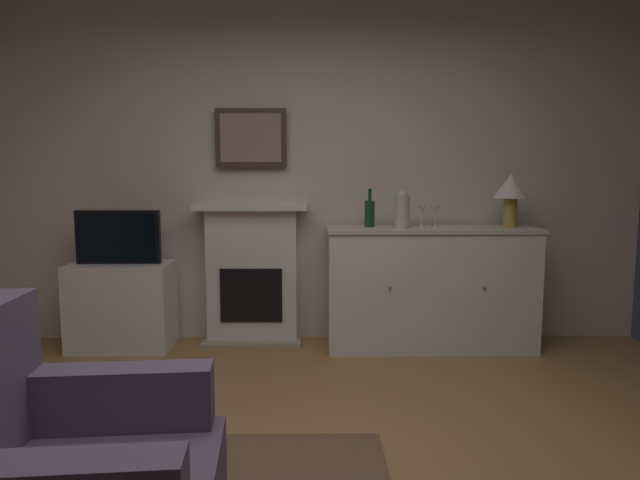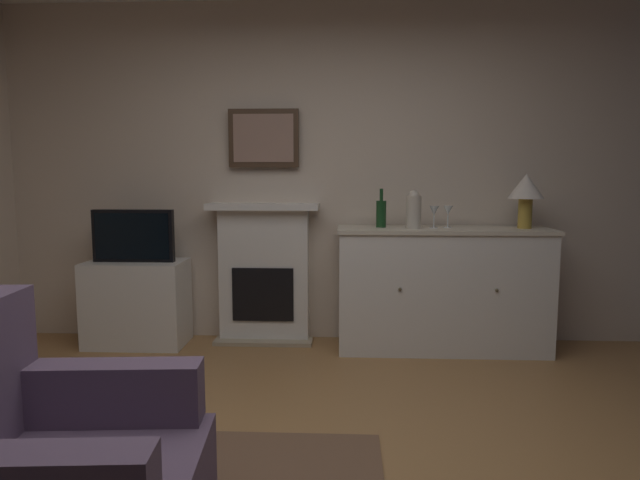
# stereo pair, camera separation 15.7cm
# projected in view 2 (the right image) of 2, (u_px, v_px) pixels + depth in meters

# --- Properties ---
(wall_rear) EXTENTS (5.22, 0.06, 2.65)m
(wall_rear) POSITION_uv_depth(u_px,v_px,m) (327.00, 174.00, 4.37)
(wall_rear) COLOR beige
(wall_rear) RESTS_ON ground_plane
(fireplace_unit) EXTENTS (0.87, 0.30, 1.10)m
(fireplace_unit) POSITION_uv_depth(u_px,v_px,m) (264.00, 273.00, 4.36)
(fireplace_unit) COLOR white
(fireplace_unit) RESTS_ON ground_plane
(framed_picture) EXTENTS (0.55, 0.04, 0.45)m
(framed_picture) POSITION_uv_depth(u_px,v_px,m) (264.00, 138.00, 4.28)
(framed_picture) COLOR #473323
(sideboard_cabinet) EXTENTS (1.58, 0.49, 0.93)m
(sideboard_cabinet) POSITION_uv_depth(u_px,v_px,m) (442.00, 289.00, 4.13)
(sideboard_cabinet) COLOR white
(sideboard_cabinet) RESTS_ON ground_plane
(table_lamp) EXTENTS (0.26, 0.26, 0.40)m
(table_lamp) POSITION_uv_depth(u_px,v_px,m) (526.00, 190.00, 4.01)
(table_lamp) COLOR #B79338
(table_lamp) RESTS_ON sideboard_cabinet
(wine_bottle) EXTENTS (0.08, 0.08, 0.29)m
(wine_bottle) POSITION_uv_depth(u_px,v_px,m) (381.00, 213.00, 4.11)
(wine_bottle) COLOR #193F1E
(wine_bottle) RESTS_ON sideboard_cabinet
(wine_glass_left) EXTENTS (0.07, 0.07, 0.16)m
(wine_glass_left) POSITION_uv_depth(u_px,v_px,m) (434.00, 212.00, 4.05)
(wine_glass_left) COLOR silver
(wine_glass_left) RESTS_ON sideboard_cabinet
(wine_glass_center) EXTENTS (0.07, 0.07, 0.16)m
(wine_glass_center) POSITION_uv_depth(u_px,v_px,m) (448.00, 211.00, 4.09)
(wine_glass_center) COLOR silver
(wine_glass_center) RESTS_ON sideboard_cabinet
(vase_decorative) EXTENTS (0.11, 0.11, 0.28)m
(vase_decorative) POSITION_uv_depth(u_px,v_px,m) (414.00, 210.00, 4.02)
(vase_decorative) COLOR beige
(vase_decorative) RESTS_ON sideboard_cabinet
(tv_cabinet) EXTENTS (0.75, 0.42, 0.66)m
(tv_cabinet) POSITION_uv_depth(u_px,v_px,m) (137.00, 303.00, 4.27)
(tv_cabinet) COLOR white
(tv_cabinet) RESTS_ON ground_plane
(tv_set) EXTENTS (0.62, 0.07, 0.40)m
(tv_set) POSITION_uv_depth(u_px,v_px,m) (133.00, 236.00, 4.18)
(tv_set) COLOR black
(tv_set) RESTS_ON tv_cabinet
(armchair) EXTENTS (0.87, 0.84, 0.92)m
(armchair) POSITION_uv_depth(u_px,v_px,m) (45.00, 480.00, 1.69)
(armchair) COLOR #604C66
(armchair) RESTS_ON ground_plane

